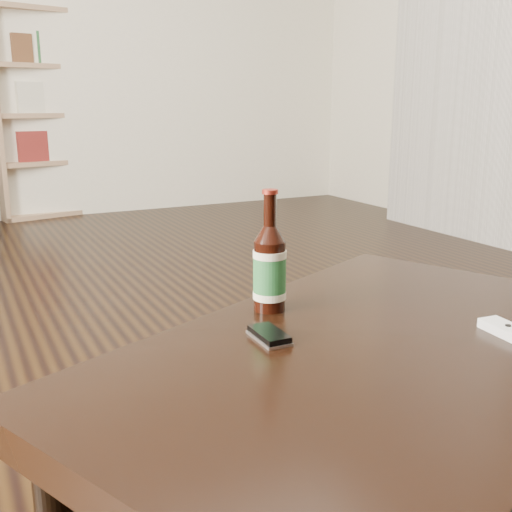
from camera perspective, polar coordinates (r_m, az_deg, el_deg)
name	(u,v)px	position (r m, az deg, el deg)	size (l,w,h in m)	color
floor	(194,380)	(1.86, -5.88, -11.68)	(5.00, 6.00, 0.01)	black
wall_back	(27,22)	(4.65, -20.94, 20.07)	(5.00, 0.02, 2.70)	silver
chimney_breast	(484,10)	(4.08, 20.88, 21.02)	(0.30, 1.20, 2.70)	white
bookshelf	(41,111)	(4.78, -19.80, 12.87)	(0.85, 0.52, 1.46)	tan
coffee_table	(372,371)	(1.08, 10.99, -10.68)	(1.26, 1.03, 0.41)	black
beer_bottle	(270,269)	(1.17, 1.31, -1.20)	(0.07, 0.07, 0.24)	black
phone	(269,336)	(1.05, 1.26, -7.59)	(0.05, 0.09, 0.02)	silver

